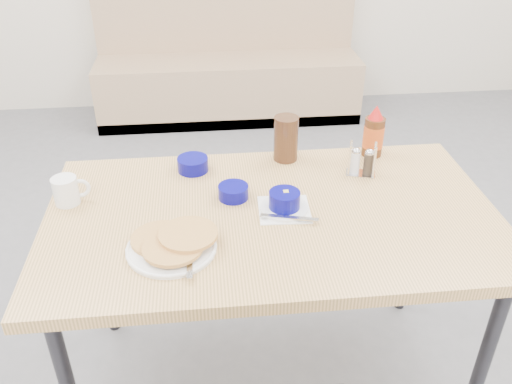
{
  "coord_description": "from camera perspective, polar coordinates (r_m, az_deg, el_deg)",
  "views": [
    {
      "loc": [
        -0.19,
        -1.13,
        1.7
      ],
      "look_at": [
        -0.05,
        0.28,
        0.82
      ],
      "focal_mm": 38.0,
      "sensor_mm": 36.0,
      "label": 1
    }
  ],
  "objects": [
    {
      "name": "coffee_mug",
      "position": [
        1.8,
        -19.28,
        0.18
      ],
      "size": [
        0.12,
        0.08,
        0.09
      ],
      "rotation": [
        0.0,
        0.0,
        0.21
      ],
      "color": "white",
      "rests_on": "dining_table"
    },
    {
      "name": "booth_bench",
      "position": [
        4.14,
        -2.97,
        12.89
      ],
      "size": [
        1.9,
        0.56,
        1.22
      ],
      "color": "tan",
      "rests_on": "ground"
    },
    {
      "name": "butter_bowl",
      "position": [
        1.74,
        -2.4,
        0.0
      ],
      "size": [
        0.1,
        0.1,
        0.04
      ],
      "rotation": [
        0.0,
        0.0,
        -0.25
      ],
      "color": "#050469",
      "rests_on": "dining_table"
    },
    {
      "name": "creamer_bowl",
      "position": [
        1.9,
        -6.66,
        2.91
      ],
      "size": [
        0.11,
        0.11,
        0.05
      ],
      "rotation": [
        0.0,
        0.0,
        -0.08
      ],
      "color": "#050469",
      "rests_on": "dining_table"
    },
    {
      "name": "grits_setting",
      "position": [
        1.67,
        3.02,
        -1.13
      ],
      "size": [
        0.18,
        0.17,
        0.07
      ],
      "rotation": [
        0.0,
        0.0,
        -0.04
      ],
      "color": "white",
      "rests_on": "dining_table"
    },
    {
      "name": "dining_table",
      "position": [
        1.71,
        1.71,
        -3.85
      ],
      "size": [
        1.4,
        0.8,
        0.76
      ],
      "color": "tan",
      "rests_on": "ground"
    },
    {
      "name": "pancake_plate",
      "position": [
        1.53,
        -8.76,
        -5.43
      ],
      "size": [
        0.26,
        0.27,
        0.05
      ],
      "rotation": [
        0.0,
        0.0,
        -0.32
      ],
      "color": "white",
      "rests_on": "dining_table"
    },
    {
      "name": "amber_tumbler",
      "position": [
        1.94,
        3.17,
        5.65
      ],
      "size": [
        0.1,
        0.1,
        0.16
      ],
      "primitive_type": "cylinder",
      "rotation": [
        0.0,
        0.0,
        -0.23
      ],
      "color": "#3C2313",
      "rests_on": "dining_table"
    },
    {
      "name": "syrup_bottle",
      "position": [
        2.01,
        12.28,
        6.0
      ],
      "size": [
        0.07,
        0.07,
        0.19
      ],
      "rotation": [
        0.0,
        0.0,
        -0.27
      ],
      "color": "#47230F",
      "rests_on": "dining_table"
    },
    {
      "name": "condiment_caddy",
      "position": [
        1.89,
        11.05,
        2.95
      ],
      "size": [
        0.11,
        0.08,
        0.12
      ],
      "rotation": [
        0.0,
        0.0,
        -0.29
      ],
      "color": "silver",
      "rests_on": "dining_table"
    }
  ]
}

